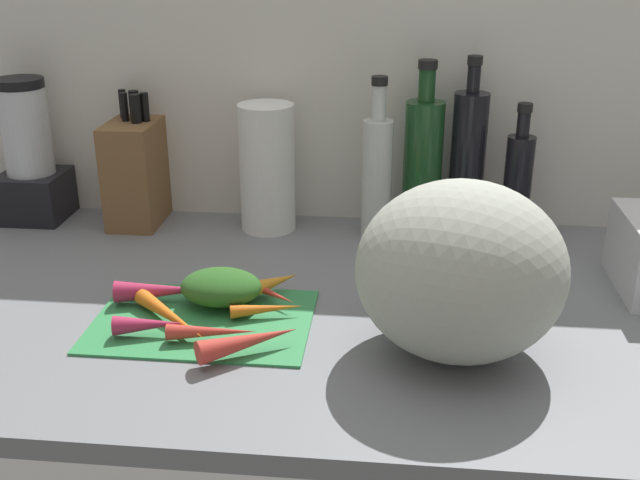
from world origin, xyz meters
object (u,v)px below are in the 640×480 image
at_px(carrot_6, 267,309).
at_px(bottle_2, 467,162).
at_px(cutting_board, 203,320).
at_px(knife_block, 138,170).
at_px(carrot_7, 163,291).
at_px(winter_squash, 460,271).
at_px(bottle_0, 377,174).
at_px(carrot_5, 259,288).
at_px(bottle_1, 423,164).
at_px(blender_appliance, 30,160).
at_px(carrot_3, 249,341).
at_px(bottle_3, 517,184).
at_px(carrot_4, 171,316).
at_px(carrot_0, 212,332).
at_px(paper_towel_roll, 267,168).
at_px(carrot_2, 268,284).
at_px(carrot_1, 149,324).

relative_size(carrot_6, bottle_2, 0.32).
distance_m(cutting_board, knife_block, 0.48).
height_order(carrot_7, bottle_2, bottle_2).
relative_size(winter_squash, bottle_0, 0.93).
relative_size(carrot_5, bottle_0, 0.49).
distance_m(cutting_board, bottle_1, 0.54).
bearing_deg(cutting_board, blender_appliance, 137.79).
xyz_separation_m(carrot_7, blender_appliance, (-0.37, 0.36, 0.10)).
relative_size(cutting_board, bottle_2, 0.96).
bearing_deg(carrot_5, blender_appliance, 147.98).
bearing_deg(carrot_3, bottle_3, 49.10).
xyz_separation_m(carrot_3, blender_appliance, (-0.53, 0.49, 0.10)).
bearing_deg(winter_squash, carrot_4, 177.02).
bearing_deg(carrot_3, knife_block, 122.18).
distance_m(carrot_0, winter_squash, 0.36).
bearing_deg(carrot_5, winter_squash, -22.86).
bearing_deg(carrot_3, carrot_7, 139.48).
height_order(carrot_3, bottle_3, bottle_3).
xyz_separation_m(knife_block, bottle_2, (0.64, -0.01, 0.04)).
bearing_deg(winter_squash, paper_towel_roll, 127.38).
xyz_separation_m(carrot_4, bottle_1, (0.37, 0.43, 0.12)).
bearing_deg(carrot_2, bottle_3, 35.76).
distance_m(carrot_1, blender_appliance, 0.61).
relative_size(cutting_board, carrot_1, 3.21).
bearing_deg(carrot_1, carrot_4, 52.81).
bearing_deg(carrot_7, carrot_6, -10.51).
relative_size(carrot_2, blender_appliance, 0.40).
distance_m(carrot_0, carrot_2, 0.16).
bearing_deg(knife_block, bottle_2, -0.57).
bearing_deg(carrot_4, blender_appliance, 133.38).
bearing_deg(carrot_3, carrot_0, 154.73).
xyz_separation_m(knife_block, blender_appliance, (-0.22, -0.01, 0.02)).
distance_m(winter_squash, paper_towel_roll, 0.56).
bearing_deg(carrot_0, carrot_2, 69.63).
height_order(cutting_board, carrot_5, carrot_5).
bearing_deg(bottle_3, carrot_0, -136.40).
distance_m(blender_appliance, bottle_3, 0.95).
xyz_separation_m(carrot_2, bottle_3, (0.42, 0.30, 0.08)).
xyz_separation_m(carrot_1, bottle_2, (0.48, 0.46, 0.12)).
bearing_deg(carrot_3, paper_towel_roll, 96.34).
bearing_deg(knife_block, bottle_3, -1.80).
relative_size(knife_block, paper_towel_roll, 1.05).
relative_size(cutting_board, knife_block, 1.26).
height_order(knife_block, bottle_2, bottle_2).
xyz_separation_m(carrot_3, carrot_6, (0.01, 0.11, -0.01)).
relative_size(carrot_6, carrot_7, 0.74).
bearing_deg(carrot_6, cutting_board, -169.71).
distance_m(carrot_3, paper_towel_roll, 0.50).
bearing_deg(knife_block, carrot_7, -67.06).
distance_m(carrot_1, carrot_3, 0.16).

